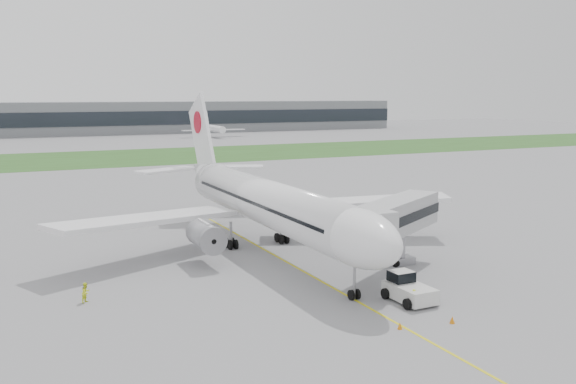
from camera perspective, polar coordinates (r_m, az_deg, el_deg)
name	(u,v)px	position (r m, az deg, el deg)	size (l,w,h in m)	color
ground	(282,259)	(69.05, -0.56, -6.01)	(600.00, 600.00, 0.00)	gray
apron_markings	(303,271)	(64.70, 1.30, -7.02)	(70.00, 70.00, 0.04)	yellow
grass_strip	(100,158)	(183.70, -16.34, 2.89)	(600.00, 50.00, 0.02)	#2C4E1D
terminal_building	(58,119)	(292.13, -19.78, 6.15)	(320.00, 22.30, 14.00)	slate
airliner	(264,201)	(72.23, -2.17, -0.76)	(48.13, 53.95, 17.88)	white
pushback_tug	(407,288)	(56.37, 10.57, -8.40)	(3.28, 4.76, 2.40)	silver
jet_bridge	(392,219)	(62.89, 9.23, -2.42)	(14.84, 11.92, 7.47)	#A9A9AC
safety_cone_left	(400,326)	(50.03, 9.92, -11.63)	(0.39, 0.39, 0.54)	orange
safety_cone_right	(452,320)	(52.03, 14.39, -10.94)	(0.42, 0.42, 0.58)	orange
ground_crew_near	(413,298)	(54.76, 11.07, -9.27)	(0.58, 0.38, 1.59)	#E6FB29
ground_crew_far	(86,292)	(57.66, -17.52, -8.51)	(0.85, 0.66, 1.74)	#EBFA29
distant_aircraft_right	(214,137)	(265.30, -6.61, 4.88)	(26.18, 23.10, 10.01)	white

